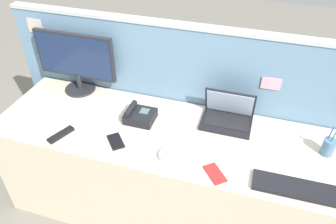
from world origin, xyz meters
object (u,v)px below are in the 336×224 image
object	(u,v)px
desk_phone	(139,115)
computer_mouse_right_hand	(164,153)
cell_phone_red_case	(215,174)
laptop	(228,114)
pen_cup	(328,147)
cell_phone_black_slab	(116,141)
keyboard_main	(296,188)
cell_phone_white_slab	(28,120)
desktop_monitor	(75,59)
tv_remote	(61,135)

from	to	relation	value
desk_phone	computer_mouse_right_hand	xyz separation A→B (m)	(0.25, -0.26, -0.02)
desk_phone	cell_phone_red_case	distance (m)	0.63
computer_mouse_right_hand	cell_phone_red_case	bearing A→B (deg)	-13.56
laptop	pen_cup	distance (m)	0.60
laptop	computer_mouse_right_hand	size ratio (longest dim) A/B	3.14
desk_phone	cell_phone_black_slab	bearing A→B (deg)	-103.93
keyboard_main	cell_phone_white_slab	distance (m)	1.65
desktop_monitor	cell_phone_black_slab	world-z (taller)	desktop_monitor
desk_phone	cell_phone_red_case	world-z (taller)	desk_phone
desktop_monitor	desk_phone	world-z (taller)	desktop_monitor
laptop	pen_cup	world-z (taller)	laptop
laptop	cell_phone_black_slab	world-z (taller)	laptop
tv_remote	cell_phone_white_slab	bearing A→B (deg)	-170.04
cell_phone_white_slab	keyboard_main	bearing A→B (deg)	-47.27
laptop	computer_mouse_right_hand	world-z (taller)	laptop
desk_phone	cell_phone_white_slab	xyz separation A→B (m)	(-0.68, -0.23, -0.03)
cell_phone_black_slab	tv_remote	distance (m)	0.34
keyboard_main	tv_remote	bearing A→B (deg)	178.93
pen_cup	tv_remote	xyz separation A→B (m)	(-1.52, -0.31, -0.04)
cell_phone_red_case	tv_remote	distance (m)	0.95
laptop	pen_cup	size ratio (longest dim) A/B	1.66
desktop_monitor	laptop	bearing A→B (deg)	-2.93
computer_mouse_right_hand	cell_phone_black_slab	size ratio (longest dim) A/B	0.72
desk_phone	cell_phone_white_slab	world-z (taller)	desk_phone
desk_phone	pen_cup	world-z (taller)	pen_cup
desk_phone	cell_phone_black_slab	size ratio (longest dim) A/B	1.32
desk_phone	cell_phone_black_slab	xyz separation A→B (m)	(-0.06, -0.24, -0.03)
desktop_monitor	laptop	distance (m)	1.10
desktop_monitor	cell_phone_white_slab	size ratio (longest dim) A/B	4.36
keyboard_main	computer_mouse_right_hand	size ratio (longest dim) A/B	4.32
keyboard_main	pen_cup	distance (m)	0.36
laptop	tv_remote	world-z (taller)	laptop
cell_phone_white_slab	tv_remote	bearing A→B (deg)	-57.23
computer_mouse_right_hand	cell_phone_black_slab	xyz separation A→B (m)	(-0.31, 0.02, -0.01)
cell_phone_red_case	keyboard_main	bearing A→B (deg)	-36.91
pen_cup	cell_phone_red_case	bearing A→B (deg)	-149.25
tv_remote	laptop	bearing A→B (deg)	47.49
computer_mouse_right_hand	tv_remote	xyz separation A→B (m)	(-0.65, -0.03, -0.01)
desktop_monitor	tv_remote	world-z (taller)	desktop_monitor
keyboard_main	laptop	bearing A→B (deg)	132.56
desk_phone	pen_cup	distance (m)	1.13
desktop_monitor	cell_phone_black_slab	xyz separation A→B (m)	(0.48, -0.45, -0.24)
computer_mouse_right_hand	cell_phone_white_slab	xyz separation A→B (m)	(-0.93, 0.03, -0.01)
cell_phone_red_case	cell_phone_white_slab	size ratio (longest dim) A/B	1.06
keyboard_main	cell_phone_red_case	size ratio (longest dim) A/B	3.09
desktop_monitor	cell_phone_black_slab	size ratio (longest dim) A/B	4.18
laptop	keyboard_main	size ratio (longest dim) A/B	0.73
cell_phone_black_slab	cell_phone_white_slab	xyz separation A→B (m)	(-0.62, 0.01, 0.00)
laptop	keyboard_main	bearing A→B (deg)	-46.65
keyboard_main	tv_remote	xyz separation A→B (m)	(-1.36, 0.01, -0.00)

